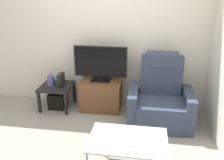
% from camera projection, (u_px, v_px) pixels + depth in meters
% --- Properties ---
extents(ground_plane, '(6.40, 6.40, 0.00)m').
position_uv_depth(ground_plane, '(85.00, 135.00, 3.53)').
color(ground_plane, gray).
extents(wall_back, '(6.40, 0.06, 2.60)m').
position_uv_depth(wall_back, '(99.00, 33.00, 4.09)').
color(wall_back, beige).
rests_on(wall_back, ground).
extents(tv_stand, '(0.70, 0.44, 0.53)m').
position_uv_depth(tv_stand, '(101.00, 95.00, 4.20)').
color(tv_stand, brown).
rests_on(tv_stand, ground).
extents(television, '(0.89, 0.20, 0.60)m').
position_uv_depth(television, '(100.00, 63.00, 4.01)').
color(television, black).
rests_on(television, tv_stand).
extents(recliner_armchair, '(0.98, 0.78, 1.08)m').
position_uv_depth(recliner_armchair, '(160.00, 100.00, 3.77)').
color(recliner_armchair, '#2D384C').
rests_on(recliner_armchair, ground).
extents(side_table, '(0.54, 0.54, 0.42)m').
position_uv_depth(side_table, '(57.00, 89.00, 4.22)').
color(side_table, black).
rests_on(side_table, ground).
extents(subwoofer_box, '(0.28, 0.28, 0.28)m').
position_uv_depth(subwoofer_box, '(58.00, 100.00, 4.30)').
color(subwoofer_box, black).
rests_on(subwoofer_box, ground).
extents(book_leftmost, '(0.05, 0.13, 0.21)m').
position_uv_depth(book_leftmost, '(50.00, 80.00, 4.15)').
color(book_leftmost, purple).
rests_on(book_leftmost, side_table).
extents(book_middle, '(0.03, 0.10, 0.18)m').
position_uv_depth(book_middle, '(52.00, 81.00, 4.15)').
color(book_middle, '#3366B2').
rests_on(book_middle, side_table).
extents(game_console, '(0.07, 0.20, 0.22)m').
position_uv_depth(game_console, '(61.00, 80.00, 4.15)').
color(game_console, black).
rests_on(game_console, side_table).
extents(coffee_table, '(0.90, 0.60, 0.42)m').
position_uv_depth(coffee_table, '(128.00, 141.00, 2.76)').
color(coffee_table, '#B2C6C1').
rests_on(coffee_table, ground).
extents(cell_phone, '(0.08, 0.16, 0.01)m').
position_uv_depth(cell_phone, '(133.00, 142.00, 2.68)').
color(cell_phone, '#B7B7BC').
rests_on(cell_phone, coffee_table).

